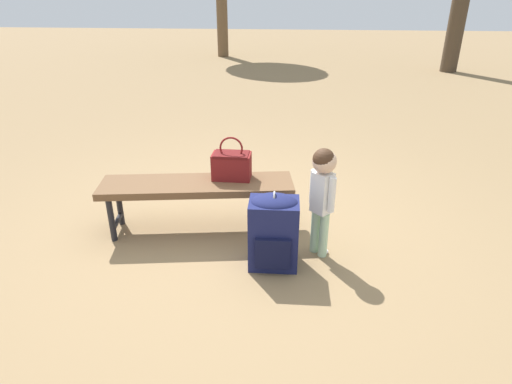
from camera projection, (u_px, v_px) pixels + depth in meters
name	position (u px, v px, depth m)	size (l,w,h in m)	color
ground_plane	(234.00, 231.00, 3.76)	(40.00, 40.00, 0.00)	#8C704C
park_bench	(197.00, 189.00, 3.61)	(1.64, 0.62, 0.45)	brown
handbag	(232.00, 164.00, 3.61)	(0.32, 0.19, 0.37)	maroon
child_standing	(323.00, 186.00, 3.19)	(0.19, 0.19, 0.88)	#B2D8B2
backpack_large	(274.00, 229.00, 3.18)	(0.37, 0.33, 0.61)	#191E4C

